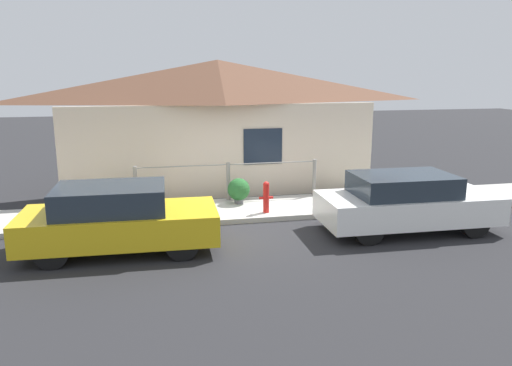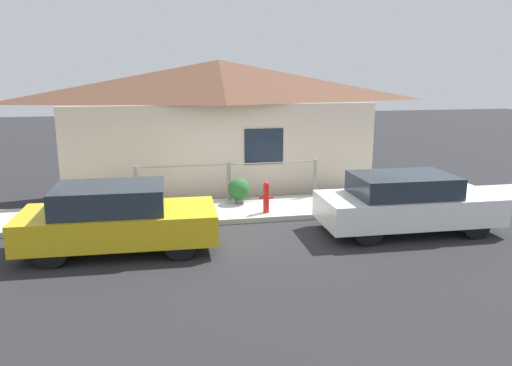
{
  "view_description": "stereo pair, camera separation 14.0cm",
  "coord_description": "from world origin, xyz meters",
  "px_view_note": "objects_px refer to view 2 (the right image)",
  "views": [
    {
      "loc": [
        -1.97,
        -11.0,
        3.54
      ],
      "look_at": [
        0.43,
        0.3,
        0.9
      ],
      "focal_mm": 35.0,
      "sensor_mm": 36.0,
      "label": 1
    },
    {
      "loc": [
        -1.83,
        -11.03,
        3.54
      ],
      "look_at": [
        0.43,
        0.3,
        0.9
      ],
      "focal_mm": 35.0,
      "sensor_mm": 36.0,
      "label": 2
    }
  ],
  "objects_px": {
    "car_left": "(117,218)",
    "fire_hydrant": "(266,196)",
    "potted_plant_near_hydrant": "(239,190)",
    "potted_plant_corner": "(365,187)",
    "potted_plant_by_fence": "(124,197)",
    "car_right": "(407,203)"
  },
  "relations": [
    {
      "from": "potted_plant_near_hydrant",
      "to": "potted_plant_corner",
      "type": "relative_size",
      "value": 1.23
    },
    {
      "from": "potted_plant_near_hydrant",
      "to": "car_left",
      "type": "bearing_deg",
      "value": -137.51
    },
    {
      "from": "car_right",
      "to": "fire_hydrant",
      "type": "xyz_separation_m",
      "value": [
        -2.81,
        1.66,
        -0.13
      ]
    },
    {
      "from": "potted_plant_by_fence",
      "to": "potted_plant_corner",
      "type": "distance_m",
      "value": 6.37
    },
    {
      "from": "car_left",
      "to": "car_right",
      "type": "xyz_separation_m",
      "value": [
        6.2,
        -0.0,
        -0.01
      ]
    },
    {
      "from": "car_right",
      "to": "potted_plant_corner",
      "type": "bearing_deg",
      "value": 88.42
    },
    {
      "from": "car_right",
      "to": "potted_plant_near_hydrant",
      "type": "relative_size",
      "value": 5.93
    },
    {
      "from": "car_left",
      "to": "potted_plant_corner",
      "type": "distance_m",
      "value": 6.8
    },
    {
      "from": "potted_plant_by_fence",
      "to": "potted_plant_corner",
      "type": "relative_size",
      "value": 0.87
    },
    {
      "from": "car_left",
      "to": "potted_plant_by_fence",
      "type": "xyz_separation_m",
      "value": [
        -0.05,
        2.89,
        -0.29
      ]
    },
    {
      "from": "car_left",
      "to": "fire_hydrant",
      "type": "distance_m",
      "value": 3.78
    },
    {
      "from": "potted_plant_near_hydrant",
      "to": "car_right",
      "type": "bearing_deg",
      "value": -38.55
    },
    {
      "from": "potted_plant_by_fence",
      "to": "potted_plant_corner",
      "type": "height_order",
      "value": "potted_plant_corner"
    },
    {
      "from": "potted_plant_near_hydrant",
      "to": "potted_plant_corner",
      "type": "height_order",
      "value": "potted_plant_near_hydrant"
    },
    {
      "from": "car_left",
      "to": "fire_hydrant",
      "type": "height_order",
      "value": "car_left"
    },
    {
      "from": "car_right",
      "to": "potted_plant_by_fence",
      "type": "relative_size",
      "value": 8.43
    },
    {
      "from": "fire_hydrant",
      "to": "potted_plant_corner",
      "type": "xyz_separation_m",
      "value": [
        2.93,
        0.84,
        -0.1
      ]
    },
    {
      "from": "potted_plant_by_fence",
      "to": "car_right",
      "type": "bearing_deg",
      "value": -24.8
    },
    {
      "from": "fire_hydrant",
      "to": "potted_plant_near_hydrant",
      "type": "height_order",
      "value": "fire_hydrant"
    },
    {
      "from": "car_left",
      "to": "potted_plant_by_fence",
      "type": "bearing_deg",
      "value": 92.6
    },
    {
      "from": "car_right",
      "to": "fire_hydrant",
      "type": "relative_size",
      "value": 5.09
    },
    {
      "from": "fire_hydrant",
      "to": "potted_plant_corner",
      "type": "bearing_deg",
      "value": 15.99
    }
  ]
}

